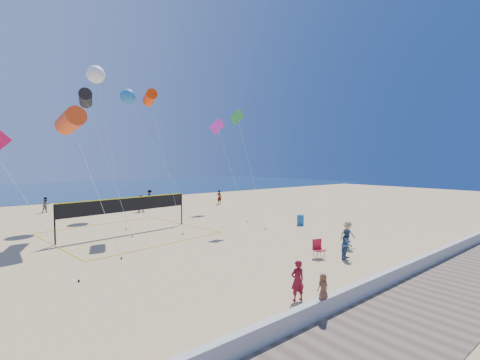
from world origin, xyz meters
TOP-DOWN VIEW (x-y plane):
  - ground at (0.00, 0.00)m, footprint 120.00×120.00m
  - ocean at (0.00, 62.00)m, footprint 140.00×50.00m
  - seawall at (0.00, -3.00)m, footprint 32.00×0.30m
  - boardwalk at (0.00, -5.00)m, footprint 32.00×3.60m
  - woman at (-1.35, -1.69)m, footprint 0.63×0.50m
  - toddler at (-1.64, -3.05)m, footprint 0.46×0.35m
  - bystander_a at (4.73, 0.18)m, footprint 0.89×0.76m
  - bystander_b at (6.74, 1.47)m, footprint 1.17×0.92m
  - far_person_1 at (2.35, 23.10)m, footprint 1.70×1.13m
  - far_person_2 at (12.43, 23.25)m, footprint 0.59×0.73m
  - far_person_3 at (-5.51, 28.80)m, footprint 0.95×0.85m
  - far_person_4 at (6.07, 29.67)m, footprint 0.97×1.23m
  - camp_chair at (3.64, 1.25)m, footprint 0.68×0.78m
  - trash_barrel at (9.98, 7.97)m, footprint 0.59×0.59m
  - volleyball_net at (-2.29, 13.72)m, footprint 11.08×10.95m
  - kite_0 at (-5.71, 14.59)m, footprint 1.72×8.64m
  - kite_1 at (-4.08, 17.41)m, footprint 2.34×6.40m
  - kite_2 at (-0.19, 14.36)m, footprint 1.48×4.61m
  - kite_4 at (5.80, 10.87)m, footprint 1.41×2.87m
  - kite_5 at (9.99, 19.94)m, footprint 3.84×8.89m
  - kite_6 at (-2.12, 21.96)m, footprint 2.01×7.96m
  - kite_7 at (1.48, 23.98)m, footprint 4.00×8.52m

SIDE VIEW (x-z plane):
  - ground at x=0.00m, z-range 0.00..0.00m
  - ocean at x=0.00m, z-range 0.00..0.03m
  - boardwalk at x=0.00m, z-range 0.00..0.03m
  - seawall at x=0.00m, z-range 0.00..0.60m
  - trash_barrel at x=9.98m, z-range 0.00..0.84m
  - camp_chair at x=3.64m, z-range 0.01..1.12m
  - woman at x=-1.35m, z-range 0.00..1.52m
  - bystander_b at x=6.74m, z-range 0.00..1.60m
  - bystander_a at x=4.73m, z-range 0.00..1.60m
  - far_person_3 at x=-5.51m, z-range 0.00..1.60m
  - far_person_4 at x=6.07m, z-range 0.00..1.67m
  - far_person_2 at x=12.43m, z-range 0.00..1.74m
  - far_person_1 at x=2.35m, z-range 0.00..1.76m
  - toddler at x=-1.64m, z-range 0.60..1.45m
  - volleyball_net at x=-2.29m, z-range 0.50..3.12m
  - kite_0 at x=-5.71m, z-range 3.54..12.33m
  - kite_4 at x=5.80m, z-range 3.44..12.97m
  - kite_5 at x=9.99m, z-range 3.70..13.91m
  - kite_1 at x=-4.08m, z-range 4.73..15.44m
  - kite_2 at x=-0.19m, z-range 4.79..15.48m
  - kite_7 at x=1.48m, z-range 5.60..18.38m
  - kite_6 at x=-2.12m, z-range 6.19..20.19m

